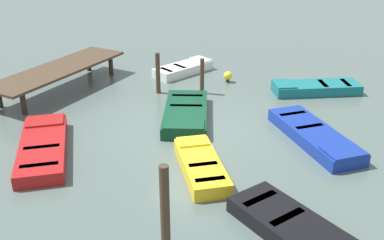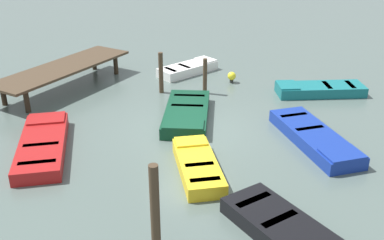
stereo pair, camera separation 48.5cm
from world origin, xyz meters
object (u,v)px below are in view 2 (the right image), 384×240
rowboat_red (43,145)px  mooring_piling_center (155,209)px  rowboat_blue (314,137)px  rowboat_yellow (198,166)px  rowboat_teal (320,89)px  mooring_piling_near_left (205,76)px  rowboat_black (287,232)px  rowboat_white (188,69)px  rowboat_dark_green (187,113)px  marker_buoy (232,76)px  mooring_piling_mid_right (161,73)px  dock_segment (63,69)px

rowboat_red → mooring_piling_center: bearing=-150.9°
rowboat_blue → rowboat_yellow: bearing=-81.2°
rowboat_yellow → rowboat_red: same height
rowboat_teal → rowboat_red: size_ratio=0.91×
mooring_piling_near_left → rowboat_black: bearing=-143.5°
rowboat_white → rowboat_red: 8.65m
rowboat_teal → rowboat_yellow: size_ratio=1.23×
rowboat_dark_green → rowboat_teal: size_ratio=1.08×
rowboat_black → marker_buoy: marker_buoy is taller
rowboat_teal → rowboat_red: bearing=22.4°
rowboat_dark_green → rowboat_teal: (4.52, -3.73, 0.00)m
rowboat_blue → rowboat_black: same height
mooring_piling_mid_right → rowboat_black: bearing=-133.4°
rowboat_red → mooring_piling_near_left: bearing=-57.6°
rowboat_black → rowboat_red: bearing=-155.2°
rowboat_dark_green → rowboat_yellow: size_ratio=1.32×
rowboat_yellow → mooring_piling_center: 3.49m
dock_segment → rowboat_yellow: (-3.64, -7.91, -0.63)m
rowboat_black → rowboat_dark_green: bearing=166.2°
mooring_piling_near_left → mooring_piling_center: size_ratio=0.68×
rowboat_yellow → mooring_piling_center: (-3.33, -0.60, 0.85)m
rowboat_blue → marker_buoy: 6.08m
dock_segment → mooring_piling_mid_right: (1.34, -3.87, -0.01)m
rowboat_black → marker_buoy: 10.35m
rowboat_yellow → marker_buoy: 7.59m
dock_segment → mooring_piling_mid_right: bearing=-66.1°
rowboat_black → rowboat_white: bearing=157.9°
mooring_piling_center → rowboat_yellow: bearing=10.2°
mooring_piling_near_left → marker_buoy: mooring_piling_near_left is taller
rowboat_red → rowboat_blue: bearing=-97.9°
rowboat_white → rowboat_blue: (-4.42, -6.73, -0.00)m
rowboat_teal → mooring_piling_mid_right: bearing=-5.5°
rowboat_yellow → mooring_piling_near_left: mooring_piling_near_left is taller
rowboat_dark_green → mooring_piling_near_left: size_ratio=2.65×
rowboat_dark_green → mooring_piling_near_left: bearing=168.1°
rowboat_dark_green → mooring_piling_center: bearing=-0.8°
rowboat_black → mooring_piling_mid_right: bearing=166.9°
rowboat_black → mooring_piling_center: size_ratio=1.63×
rowboat_white → mooring_piling_mid_right: mooring_piling_mid_right is taller
rowboat_yellow → rowboat_white: size_ratio=0.97×
marker_buoy → rowboat_white: bearing=82.4°
rowboat_dark_green → marker_buoy: size_ratio=8.07×
dock_segment → rowboat_red: 5.57m
rowboat_blue → mooring_piling_mid_right: size_ratio=2.22×
rowboat_white → rowboat_red: same height
marker_buoy → rowboat_yellow: bearing=-165.5°
dock_segment → rowboat_teal: (4.00, -9.70, -0.63)m
rowboat_teal → rowboat_black: bearing=67.7°
rowboat_white → mooring_piling_center: 12.00m
mooring_piling_near_left → mooring_piling_mid_right: (-0.70, 1.63, 0.11)m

